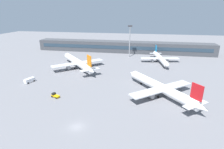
# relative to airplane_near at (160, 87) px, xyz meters

# --- Properties ---
(ground_plane) EXTENTS (400.00, 400.00, 0.00)m
(ground_plane) POSITION_rel_airplane_near_xyz_m (-25.86, 12.37, -3.25)
(ground_plane) COLOR slate
(terminal_building) EXTENTS (146.46, 12.13, 9.00)m
(terminal_building) POSITION_rel_airplane_near_xyz_m (-25.86, 78.60, 1.25)
(terminal_building) COLOR #3F4247
(terminal_building) RESTS_ON ground_plane
(airplane_near) EXTENTS (30.68, 35.15, 10.67)m
(airplane_near) POSITION_rel_airplane_near_xyz_m (0.00, 0.00, 0.00)
(airplane_near) COLOR white
(airplane_near) RESTS_ON ground_plane
(airplane_mid) EXTENTS (34.04, 36.50, 11.42)m
(airplane_mid) POSITION_rel_airplane_near_xyz_m (-47.35, 29.23, 0.23)
(airplane_mid) COLOR silver
(airplane_mid) RESTS_ON ground_plane
(airplane_far) EXTENTS (26.21, 37.18, 9.23)m
(airplane_far) POSITION_rel_airplane_near_xyz_m (3.55, 50.84, -0.44)
(airplane_far) COLOR silver
(airplane_far) RESTS_ON ground_plane
(baggage_tug_yellow) EXTENTS (3.90, 2.81, 1.75)m
(baggage_tug_yellow) POSITION_rel_airplane_near_xyz_m (-41.69, -10.57, -2.45)
(baggage_tug_yellow) COLOR #F2B20C
(baggage_tug_yellow) RESTS_ON ground_plane
(service_van_white) EXTENTS (3.41, 5.55, 2.08)m
(service_van_white) POSITION_rel_airplane_near_xyz_m (-61.61, 1.88, -2.14)
(service_van_white) COLOR white
(service_van_white) RESTS_ON ground_plane
(floodlight_tower_west) EXTENTS (3.20, 0.80, 23.41)m
(floodlight_tower_west) POSITION_rel_airplane_near_xyz_m (-18.62, 62.89, 10.43)
(floodlight_tower_west) COLOR gray
(floodlight_tower_west) RESTS_ON ground_plane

